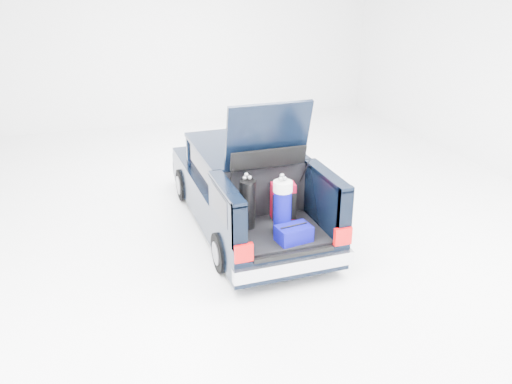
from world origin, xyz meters
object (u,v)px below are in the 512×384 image
object	(u,v)px
red_suitcase	(283,201)
blue_golf_bag	(282,207)
blue_duffel	(294,233)
car	(245,187)
black_golf_bag	(247,204)

from	to	relation	value
red_suitcase	blue_golf_bag	bearing A→B (deg)	-104.03
blue_golf_bag	blue_duffel	bearing A→B (deg)	-78.05
car	blue_golf_bag	size ratio (longest dim) A/B	4.96
car	red_suitcase	bearing A→B (deg)	-78.43
red_suitcase	blue_duffel	xyz separation A→B (m)	(-0.13, -0.76, -0.17)
car	black_golf_bag	distance (m)	1.43
black_golf_bag	blue_duffel	bearing A→B (deg)	-53.04
car	blue_duffel	size ratio (longest dim) A/B	8.83
car	blue_golf_bag	xyz separation A→B (m)	(0.04, -1.69, 0.35)
car	blue_duffel	bearing A→B (deg)	-86.72
red_suitcase	blue_duffel	bearing A→B (deg)	-91.10
red_suitcase	black_golf_bag	world-z (taller)	black_golf_bag
black_golf_bag	blue_golf_bag	bearing A→B (deg)	-41.46
red_suitcase	blue_golf_bag	size ratio (longest dim) A/B	0.65
blue_duffel	car	bearing A→B (deg)	85.79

